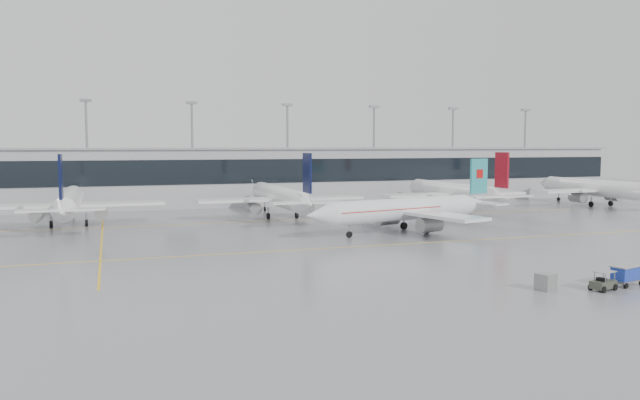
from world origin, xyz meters
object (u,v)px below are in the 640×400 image
object	(u,v)px
air_canada_jet	(409,209)
gse_unit	(546,282)
baggage_tug	(603,284)
baggage_cart	(626,274)

from	to	relation	value
air_canada_jet	gse_unit	distance (m)	38.23
baggage_tug	baggage_cart	distance (m)	3.63
air_canada_jet	gse_unit	bearing A→B (deg)	67.99
gse_unit	air_canada_jet	bearing A→B (deg)	64.50
air_canada_jet	baggage_tug	bearing A→B (deg)	75.24
air_canada_jet	baggage_cart	bearing A→B (deg)	80.39
baggage_tug	air_canada_jet	bearing A→B (deg)	74.21
baggage_cart	gse_unit	bearing A→B (deg)	159.86
air_canada_jet	baggage_tug	xyz separation A→B (m)	(-0.82, -39.44, -2.79)
air_canada_jet	baggage_tug	size ratio (longest dim) A/B	9.66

